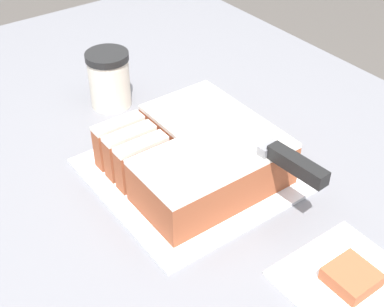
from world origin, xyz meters
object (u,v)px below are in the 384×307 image
at_px(cake, 196,154).
at_px(coffee_cup, 109,79).
at_px(brownie, 352,277).
at_px(knife, 271,150).
at_px(cake_board, 192,173).

xyz_separation_m(cake, coffee_cup, (-0.27, -0.00, 0.01)).
bearing_deg(brownie, coffee_cup, -176.78).
relative_size(cake, knife, 0.73).
height_order(knife, brownie, knife).
relative_size(coffee_cup, brownie, 1.85).
distance_m(cake, coffee_cup, 0.27).
height_order(cake, coffee_cup, coffee_cup).
bearing_deg(coffee_cup, knife, 9.14).
xyz_separation_m(cake_board, knife, (0.11, 0.06, 0.09)).
xyz_separation_m(knife, brownie, (0.19, -0.03, -0.07)).
bearing_deg(coffee_cup, brownie, 3.22).
distance_m(cake_board, cake, 0.04).
xyz_separation_m(cake_board, brownie, (0.30, 0.03, 0.01)).
bearing_deg(knife, cake_board, 25.14).
distance_m(knife, brownie, 0.21).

